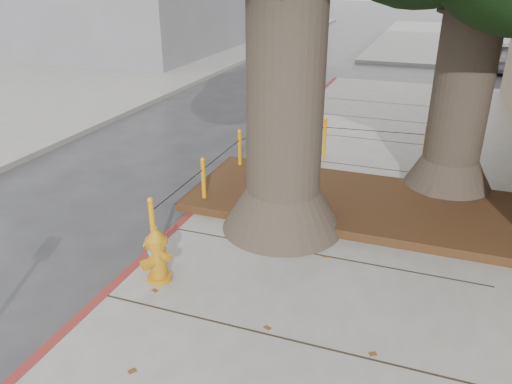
% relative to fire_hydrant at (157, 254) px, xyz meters
% --- Properties ---
extents(ground, '(140.00, 140.00, 0.00)m').
position_rel_fire_hydrant_xyz_m(ground, '(1.47, -0.58, -0.56)').
color(ground, '#28282B').
rests_on(ground, ground).
extents(curb_red, '(0.14, 26.00, 0.16)m').
position_rel_fire_hydrant_xyz_m(curb_red, '(-0.53, 1.92, -0.49)').
color(curb_red, maroon).
rests_on(curb_red, ground).
extents(planter_bed, '(6.40, 2.60, 0.16)m').
position_rel_fire_hydrant_xyz_m(planter_bed, '(2.37, 3.32, -0.33)').
color(planter_bed, black).
rests_on(planter_bed, sidewalk_main).
extents(bollard_ring, '(3.79, 5.39, 0.95)m').
position_rel_fire_hydrant_xyz_m(bollard_ring, '(0.60, 3.79, 0.10)').
color(bollard_ring, orange).
rests_on(bollard_ring, sidewalk_main).
extents(fire_hydrant, '(0.46, 0.46, 0.85)m').
position_rel_fire_hydrant_xyz_m(fire_hydrant, '(0.00, 0.00, 0.00)').
color(fire_hydrant, '#C58014').
rests_on(fire_hydrant, sidewalk_main).
extents(car_dark, '(1.94, 4.29, 1.22)m').
position_rel_fire_hydrant_xyz_m(car_dark, '(-10.35, 17.06, 0.05)').
color(car_dark, black).
rests_on(car_dark, ground).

